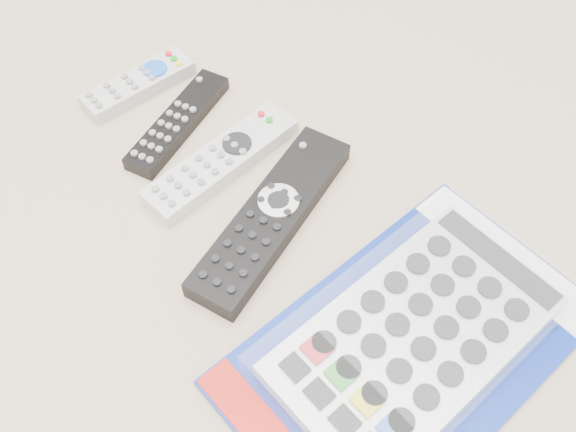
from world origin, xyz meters
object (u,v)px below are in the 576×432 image
Objects in this scene: remote_small_grey at (138,84)px; remote_silver_dvd at (221,161)px; remote_slim_black at (178,122)px; remote_large_black at (272,216)px; jumbo_remote_packaged at (415,335)px.

remote_small_grey is 0.75× the size of remote_silver_dvd.
remote_small_grey reaches higher than remote_slim_black.
remote_silver_dvd is 0.10m from remote_large_black.
remote_small_grey is 0.86× the size of remote_slim_black.
remote_slim_black is at bearing 159.52° from remote_large_black.
jumbo_remote_packaged reaches higher than remote_slim_black.
remote_slim_black is 0.87× the size of remote_silver_dvd.
remote_small_grey is at bearing 160.15° from remote_large_black.
jumbo_remote_packaged is at bearing -15.78° from remote_large_black.
remote_small_grey is 0.40× the size of jumbo_remote_packaged.
jumbo_remote_packaged is (0.39, -0.06, 0.01)m from remote_slim_black.
remote_silver_dvd is 0.80× the size of remote_large_black.
remote_large_black reaches higher than remote_silver_dvd.
remote_small_grey is at bearing 158.54° from remote_slim_black.
jumbo_remote_packaged is at bearing 1.12° from remote_small_grey.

